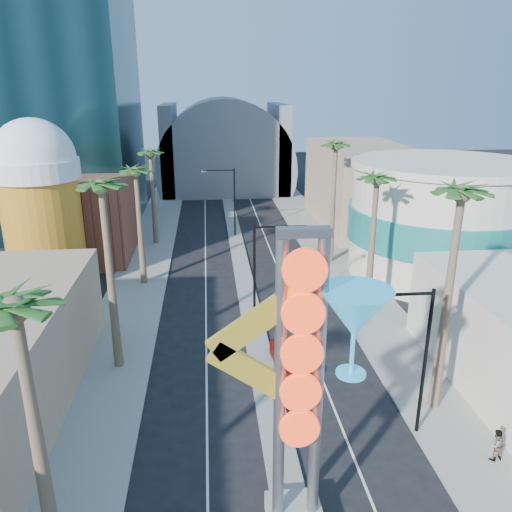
# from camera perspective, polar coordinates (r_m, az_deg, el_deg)

# --- Properties ---
(sidewalk_west) EXTENTS (5.00, 100.00, 0.15)m
(sidewalk_west) POSITION_cam_1_polar(r_m,az_deg,el_deg) (50.67, -12.59, -0.92)
(sidewalk_west) COLOR gray
(sidewalk_west) RESTS_ON ground
(sidewalk_east) EXTENTS (5.00, 100.00, 0.15)m
(sidewalk_east) POSITION_cam_1_polar(r_m,az_deg,el_deg) (51.81, 8.73, -0.22)
(sidewalk_east) COLOR gray
(sidewalk_east) RESTS_ON ground
(median) EXTENTS (1.60, 84.00, 0.15)m
(median) POSITION_cam_1_polar(r_m,az_deg,el_deg) (53.18, -2.03, 0.50)
(median) COLOR gray
(median) RESTS_ON ground
(hotel_tower) EXTENTS (20.00, 20.00, 50.00)m
(hotel_tower) POSITION_cam_1_polar(r_m,az_deg,el_deg) (67.55, -24.12, 24.36)
(hotel_tower) COLOR black
(hotel_tower) RESTS_ON ground
(brick_filler_west) EXTENTS (10.00, 10.00, 8.00)m
(brick_filler_west) POSITION_cam_1_polar(r_m,az_deg,el_deg) (53.56, -19.46, 3.92)
(brick_filler_west) COLOR brown
(brick_filler_west) RESTS_ON ground
(filler_east) EXTENTS (10.00, 20.00, 10.00)m
(filler_east) POSITION_cam_1_polar(r_m,az_deg,el_deg) (64.41, 11.81, 7.92)
(filler_east) COLOR tan
(filler_east) RESTS_ON ground
(beer_mug) EXTENTS (7.00, 7.00, 14.50)m
(beer_mug) POSITION_cam_1_polar(r_m,az_deg,el_deg) (45.49, -23.46, 5.90)
(beer_mug) COLOR #B76418
(beer_mug) RESTS_ON ground
(turquoise_building) EXTENTS (16.60, 16.60, 10.60)m
(turquoise_building) POSITION_cam_1_polar(r_m,az_deg,el_deg) (48.73, 20.24, 3.93)
(turquoise_building) COLOR beige
(turquoise_building) RESTS_ON ground
(canopy) EXTENTS (22.00, 16.00, 22.00)m
(canopy) POSITION_cam_1_polar(r_m,az_deg,el_deg) (85.34, -3.57, 10.46)
(canopy) COLOR slate
(canopy) RESTS_ON ground
(neon_sign) EXTENTS (6.53, 2.60, 12.55)m
(neon_sign) POSITION_cam_1_polar(r_m,az_deg,el_deg) (18.50, 7.56, -12.56)
(neon_sign) COLOR gray
(neon_sign) RESTS_ON ground
(streetlight_0) EXTENTS (3.79, 0.25, 8.00)m
(streetlight_0) POSITION_cam_1_polar(r_m,az_deg,el_deg) (34.71, 0.72, -1.33)
(streetlight_0) COLOR black
(streetlight_0) RESTS_ON ground
(streetlight_1) EXTENTS (3.79, 0.25, 8.00)m
(streetlight_1) POSITION_cam_1_polar(r_m,az_deg,el_deg) (57.68, -3.02, 6.90)
(streetlight_1) COLOR black
(streetlight_1) RESTS_ON ground
(streetlight_2) EXTENTS (3.45, 0.25, 8.00)m
(streetlight_2) POSITION_cam_1_polar(r_m,az_deg,el_deg) (25.63, 17.92, -10.21)
(streetlight_2) COLOR black
(streetlight_2) RESTS_ON ground
(palm_0) EXTENTS (2.40, 2.40, 11.70)m
(palm_0) POSITION_cam_1_polar(r_m,az_deg,el_deg) (17.03, -25.61, -7.32)
(palm_0) COLOR brown
(palm_0) RESTS_ON ground
(palm_1) EXTENTS (2.40, 2.40, 12.70)m
(palm_1) POSITION_cam_1_polar(r_m,az_deg,el_deg) (29.59, -17.15, 6.23)
(palm_1) COLOR brown
(palm_1) RESTS_ON ground
(palm_2) EXTENTS (2.40, 2.40, 11.20)m
(palm_2) POSITION_cam_1_polar(r_m,az_deg,el_deg) (43.40, -13.54, 8.59)
(palm_2) COLOR brown
(palm_2) RESTS_ON ground
(palm_3) EXTENTS (2.40, 2.40, 11.20)m
(palm_3) POSITION_cam_1_polar(r_m,az_deg,el_deg) (55.17, -11.96, 10.83)
(palm_3) COLOR brown
(palm_3) RESTS_ON ground
(palm_5) EXTENTS (2.40, 2.40, 13.20)m
(palm_5) POSITION_cam_1_polar(r_m,az_deg,el_deg) (26.03, 22.27, 4.99)
(palm_5) COLOR brown
(palm_5) RESTS_ON ground
(palm_6) EXTENTS (2.40, 2.40, 11.70)m
(palm_6) POSITION_cam_1_polar(r_m,az_deg,el_deg) (37.08, 13.61, 7.58)
(palm_6) COLOR brown
(palm_6) RESTS_ON ground
(palm_7) EXTENTS (2.40, 2.40, 12.70)m
(palm_7) POSITION_cam_1_polar(r_m,az_deg,el_deg) (48.28, 9.08, 11.49)
(palm_7) COLOR brown
(palm_7) RESTS_ON ground
(red_pickup) EXTENTS (2.27, 4.86, 1.35)m
(red_pickup) POSITION_cam_1_polar(r_m,az_deg,el_deg) (31.97, 4.04, -11.64)
(red_pickup) COLOR #A5140C
(red_pickup) RESTS_ON ground
(pedestrian_b) EXTENTS (0.89, 0.75, 1.62)m
(pedestrian_b) POSITION_cam_1_polar(r_m,az_deg,el_deg) (27.39, 25.71, -18.87)
(pedestrian_b) COLOR gray
(pedestrian_b) RESTS_ON sidewalk_east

